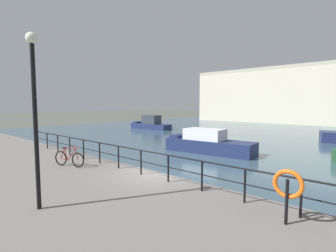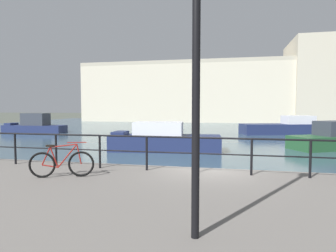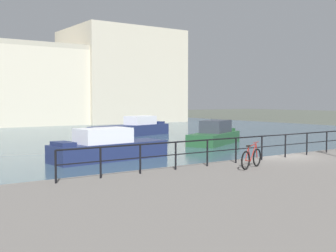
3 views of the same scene
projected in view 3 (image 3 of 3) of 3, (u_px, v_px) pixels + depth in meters
ground_plane at (276, 177)px, 20.85m from camera, size 240.00×240.00×0.00m
water_basin at (52, 135)px, 45.53m from camera, size 80.00×60.00×0.01m
harbor_building at (41, 84)px, 67.06m from camera, size 58.86×14.84×15.51m
moored_blue_motorboat at (215, 135)px, 36.57m from camera, size 6.79×5.06×1.99m
moored_white_yacht at (132, 129)px, 45.16m from camera, size 9.89×5.34×2.03m
moored_red_daysailer at (108, 147)px, 26.80m from camera, size 7.68×3.00×1.98m
quay_railing at (285, 141)px, 19.97m from camera, size 21.97×0.07×1.08m
parked_bicycle at (251, 158)px, 16.78m from camera, size 1.69×0.66×0.98m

